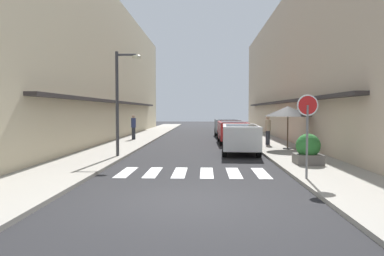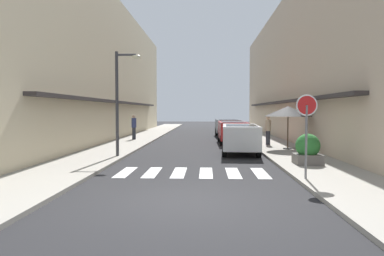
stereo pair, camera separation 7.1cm
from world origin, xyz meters
The scene contains 15 objects.
ground_plane centered at (0.00, 16.96, 0.00)m, with size 93.25×93.25×0.00m, color #232326.
sidewalk_left centered at (-4.66, 16.96, 0.06)m, with size 2.80×59.34×0.12m, color #9E998E.
sidewalk_right centered at (4.66, 16.96, 0.06)m, with size 2.80×59.34×0.12m, color #9E998E.
building_row_left centered at (-8.55, 18.07, 5.24)m, with size 5.50×40.15×10.49m.
building_row_right centered at (8.55, 18.07, 5.19)m, with size 5.50×40.15×10.39m.
crosswalk centered at (0.00, 3.99, 0.01)m, with size 5.20×2.20×0.01m.
parked_car_near centered at (2.21, 9.71, 0.92)m, with size 1.98×4.45×1.47m.
parked_car_mid centered at (2.21, 15.24, 0.92)m, with size 1.85×4.45×1.47m.
parked_car_far centered at (2.21, 21.22, 0.92)m, with size 1.96×4.54×1.47m.
round_street_sign centered at (3.51, 2.47, 2.08)m, with size 0.65×0.07×2.56m.
street_lamp centered at (-3.39, 7.69, 3.07)m, with size 1.19×0.28×4.75m.
cafe_umbrella centered at (4.86, 10.88, 2.15)m, with size 2.49×2.49×2.32m.
planter_corner centered at (4.42, 5.49, 0.67)m, with size 1.00×1.00×1.18m.
pedestrian_walking_near centered at (4.21, 13.19, 1.05)m, with size 0.34×0.34×1.76m.
pedestrian_walking_far centered at (-4.74, 16.95, 1.06)m, with size 0.34×0.34×1.77m.
Camera 1 is at (0.42, -8.42, 2.19)m, focal length 33.31 mm.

